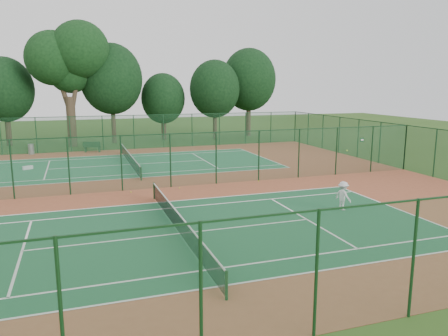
{
  "coord_description": "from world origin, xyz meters",
  "views": [
    {
      "loc": [
        -4.08,
        -27.15,
        6.54
      ],
      "look_at": [
        4.22,
        -2.78,
        1.6
      ],
      "focal_mm": 35.0,
      "sensor_mm": 36.0,
      "label": 1
    }
  ],
  "objects": [
    {
      "name": "ground",
      "position": [
        0.0,
        0.0,
        0.0
      ],
      "size": [
        120.0,
        120.0,
        0.0
      ],
      "primitive_type": "plane",
      "color": "#2B4D18",
      "rests_on": "ground"
    },
    {
      "name": "red_pad",
      "position": [
        0.0,
        0.0,
        0.01
      ],
      "size": [
        40.0,
        36.0,
        0.01
      ],
      "primitive_type": "cube",
      "color": "brown",
      "rests_on": "ground"
    },
    {
      "name": "court_near",
      "position": [
        0.0,
        -9.0,
        0.01
      ],
      "size": [
        23.77,
        10.97,
        0.01
      ],
      "primitive_type": "cube",
      "color": "#1A5531",
      "rests_on": "red_pad"
    },
    {
      "name": "court_far",
      "position": [
        0.0,
        9.0,
        0.01
      ],
      "size": [
        23.77,
        10.97,
        0.01
      ],
      "primitive_type": "cube",
      "color": "#216B41",
      "rests_on": "red_pad"
    },
    {
      "name": "fence_north",
      "position": [
        0.0,
        18.0,
        1.76
      ],
      "size": [
        40.0,
        0.09,
        3.5
      ],
      "color": "#174727",
      "rests_on": "ground"
    },
    {
      "name": "fence_south",
      "position": [
        0.0,
        -18.0,
        1.76
      ],
      "size": [
        40.0,
        0.09,
        3.5
      ],
      "color": "#1A502C",
      "rests_on": "ground"
    },
    {
      "name": "fence_east",
      "position": [
        20.0,
        0.0,
        1.76
      ],
      "size": [
        0.09,
        36.0,
        3.5
      ],
      "rotation": [
        0.0,
        0.0,
        1.57
      ],
      "color": "#16442C",
      "rests_on": "ground"
    },
    {
      "name": "fence_divider",
      "position": [
        0.0,
        0.0,
        1.76
      ],
      "size": [
        40.0,
        0.09,
        3.5
      ],
      "color": "#18492A",
      "rests_on": "ground"
    },
    {
      "name": "tennis_net_near",
      "position": [
        0.0,
        -9.0,
        0.54
      ],
      "size": [
        0.1,
        12.9,
        0.97
      ],
      "color": "#153A1B",
      "rests_on": "ground"
    },
    {
      "name": "tennis_net_far",
      "position": [
        0.0,
        9.0,
        0.54
      ],
      "size": [
        0.1,
        12.9,
        0.97
      ],
      "color": "#153C1D",
      "rests_on": "ground"
    },
    {
      "name": "player_near",
      "position": [
        9.02,
        -8.12,
        0.79
      ],
      "size": [
        0.8,
        1.1,
        1.53
      ],
      "primitive_type": "imported",
      "rotation": [
        0.0,
        0.0,
        1.82
      ],
      "color": "silver",
      "rests_on": "court_near"
    },
    {
      "name": "trash_bin",
      "position": [
        -8.22,
        17.59,
        0.5
      ],
      "size": [
        0.64,
        0.64,
        0.97
      ],
      "primitive_type": "cylinder",
      "rotation": [
        0.0,
        0.0,
        -0.22
      ],
      "color": "gray",
      "rests_on": "red_pad"
    },
    {
      "name": "bench",
      "position": [
        -2.67,
        17.02,
        0.55
      ],
      "size": [
        1.76,
        0.98,
        1.04
      ],
      "rotation": [
        0.0,
        0.0,
        -0.31
      ],
      "color": "#113319",
      "rests_on": "red_pad"
    },
    {
      "name": "kit_bag",
      "position": [
        -7.83,
        9.44,
        0.15
      ],
      "size": [
        0.79,
        0.56,
        0.28
      ],
      "primitive_type": "cube",
      "rotation": [
        0.0,
        0.0,
        0.43
      ],
      "color": "silver",
      "rests_on": "red_pad"
    },
    {
      "name": "stray_ball_a",
      "position": [
        1.96,
        -0.58,
        0.05
      ],
      "size": [
        0.08,
        0.08,
        0.08
      ],
      "primitive_type": "sphere",
      "color": "gold",
      "rests_on": "red_pad"
    },
    {
      "name": "stray_ball_b",
      "position": [
        7.56,
        -0.32,
        0.05
      ],
      "size": [
        0.07,
        0.07,
        0.07
      ],
      "primitive_type": "sphere",
      "color": "#C2DF33",
      "rests_on": "red_pad"
    },
    {
      "name": "stray_ball_c",
      "position": [
        -1.11,
        -0.68,
        0.05
      ],
      "size": [
        0.08,
        0.08,
        0.08
      ],
      "primitive_type": "sphere",
      "color": "#B5C72E",
      "rests_on": "red_pad"
    },
    {
      "name": "big_tree",
      "position": [
        -4.37,
        22.19,
        9.26
      ],
      "size": [
        8.51,
        6.23,
        13.07
      ],
      "color": "#3E2F21",
      "rests_on": "ground"
    },
    {
      "name": "evergreen_row",
      "position": [
        0.5,
        24.25,
        0.0
      ],
      "size": [
        39.0,
        5.0,
        12.0
      ],
      "primitive_type": null,
      "color": "black",
      "rests_on": "ground"
    }
  ]
}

